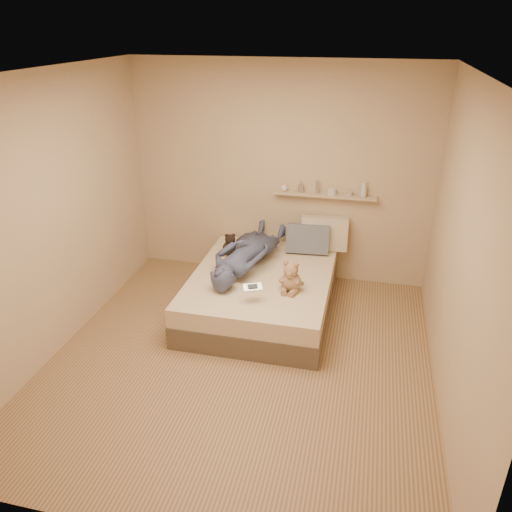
% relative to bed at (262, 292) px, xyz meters
% --- Properties ---
extents(room, '(3.80, 3.80, 3.80)m').
position_rel_bed_xyz_m(room, '(0.00, -0.93, 1.08)').
color(room, '#9B7B50').
rests_on(room, ground).
extents(bed, '(1.50, 1.90, 0.45)m').
position_rel_bed_xyz_m(bed, '(0.00, 0.00, 0.00)').
color(bed, brown).
rests_on(bed, floor).
extents(game_console, '(0.20, 0.15, 0.06)m').
position_rel_bed_xyz_m(game_console, '(0.04, -0.59, 0.39)').
color(game_console, '#A8AAAF').
rests_on(game_console, bed).
extents(teddy_bear, '(0.28, 0.27, 0.33)m').
position_rel_bed_xyz_m(teddy_bear, '(0.36, -0.29, 0.36)').
color(teddy_bear, tan).
rests_on(teddy_bear, bed).
extents(dark_plush, '(0.18, 0.18, 0.28)m').
position_rel_bed_xyz_m(dark_plush, '(-0.46, 0.38, 0.35)').
color(dark_plush, black).
rests_on(dark_plush, bed).
extents(pillow_cream, '(0.57, 0.27, 0.42)m').
position_rel_bed_xyz_m(pillow_cream, '(0.58, 0.83, 0.43)').
color(pillow_cream, '#C2AF99').
rests_on(pillow_cream, bed).
extents(pillow_grey, '(0.52, 0.27, 0.37)m').
position_rel_bed_xyz_m(pillow_grey, '(0.40, 0.69, 0.40)').
color(pillow_grey, slate).
rests_on(pillow_grey, bed).
extents(person, '(0.80, 1.54, 0.35)m').
position_rel_bed_xyz_m(person, '(-0.21, 0.16, 0.40)').
color(person, '#43486A').
rests_on(person, bed).
extents(wall_shelf, '(1.20, 0.12, 0.03)m').
position_rel_bed_xyz_m(wall_shelf, '(0.55, 0.91, 0.88)').
color(wall_shelf, tan).
rests_on(wall_shelf, wall_back).
extents(shelf_bottles, '(1.02, 0.11, 0.19)m').
position_rel_bed_xyz_m(shelf_bottles, '(0.55, 0.91, 0.95)').
color(shelf_bottles, silver).
rests_on(shelf_bottles, wall_shelf).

